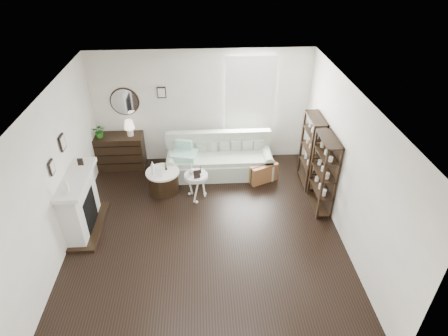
{
  "coord_description": "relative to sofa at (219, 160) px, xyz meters",
  "views": [
    {
      "loc": [
        0.01,
        -5.3,
        4.89
      ],
      "look_at": [
        0.38,
        0.8,
        0.92
      ],
      "focal_mm": 30.0,
      "sensor_mm": 36.0,
      "label": 1
    }
  ],
  "objects": [
    {
      "name": "shelf_unit_near",
      "position": [
        1.98,
        -1.42,
        0.49
      ],
      "size": [
        0.3,
        0.8,
        1.6
      ],
      "color": "black",
      "rests_on": "ground"
    },
    {
      "name": "room",
      "position": [
        0.38,
        0.63,
        1.29
      ],
      "size": [
        5.5,
        5.5,
        5.5
      ],
      "color": "black",
      "rests_on": "ground"
    },
    {
      "name": "quilt",
      "position": [
        -0.79,
        -0.12,
        0.24
      ],
      "size": [
        0.65,
        0.58,
        0.14
      ],
      "primitive_type": "cube",
      "rotation": [
        0.0,
        0.0,
        -0.26
      ],
      "color": "#268B61",
      "rests_on": "sofa"
    },
    {
      "name": "flask_ped",
      "position": [
        -0.61,
        -0.96,
        0.41
      ],
      "size": [
        0.14,
        0.14,
        0.26
      ],
      "primitive_type": null,
      "color": "silver",
      "rests_on": "pedestal_table"
    },
    {
      "name": "sofa",
      "position": [
        0.0,
        0.0,
        0.0
      ],
      "size": [
        2.42,
        0.84,
        0.94
      ],
      "color": "#A7B09D",
      "rests_on": "ground"
    },
    {
      "name": "potted_plant",
      "position": [
        -2.69,
        0.34,
        0.67
      ],
      "size": [
        0.3,
        0.26,
        0.32
      ],
      "primitive_type": "imported",
      "rotation": [
        0.0,
        0.0,
        0.02
      ],
      "color": "#23631C",
      "rests_on": "dresser"
    },
    {
      "name": "card_frame_drum",
      "position": [
        -1.29,
        -0.85,
        0.28
      ],
      "size": [
        0.15,
        0.07,
        0.19
      ],
      "primitive_type": "cube",
      "rotation": [
        -0.21,
        0.0,
        0.09
      ],
      "color": "white",
      "rests_on": "drum_table"
    },
    {
      "name": "drum_table",
      "position": [
        -1.24,
        -0.67,
        -0.06
      ],
      "size": [
        0.71,
        0.71,
        0.5
      ],
      "rotation": [
        0.0,
        0.0,
        -0.2
      ],
      "color": "black",
      "rests_on": "ground"
    },
    {
      "name": "dresser",
      "position": [
        -2.38,
        0.4,
        0.1
      ],
      "size": [
        1.24,
        0.53,
        0.82
      ],
      "color": "black",
      "rests_on": "ground"
    },
    {
      "name": "eiffel_drum",
      "position": [
        -1.16,
        -0.62,
        0.28
      ],
      "size": [
        0.13,
        0.13,
        0.19
      ],
      "primitive_type": null,
      "rotation": [
        0.0,
        0.0,
        -0.23
      ],
      "color": "black",
      "rests_on": "drum_table"
    },
    {
      "name": "suitcase",
      "position": [
        0.98,
        -0.46,
        -0.1
      ],
      "size": [
        0.68,
        0.46,
        0.43
      ],
      "primitive_type": "cube",
      "rotation": [
        0.0,
        0.0,
        0.41
      ],
      "color": "brown",
      "rests_on": "ground"
    },
    {
      "name": "pedestal_table",
      "position": [
        -0.53,
        -0.98,
        0.23
      ],
      "size": [
        0.49,
        0.49,
        0.59
      ],
      "rotation": [
        0.0,
        0.0,
        -0.04
      ],
      "color": "silver",
      "rests_on": "ground"
    },
    {
      "name": "card_frame_ped",
      "position": [
        -0.5,
        -1.11,
        0.37
      ],
      "size": [
        0.14,
        0.08,
        0.18
      ],
      "primitive_type": "cube",
      "rotation": [
        -0.21,
        0.0,
        0.23
      ],
      "color": "black",
      "rests_on": "pedestal_table"
    },
    {
      "name": "shelf_unit_far",
      "position": [
        1.98,
        -0.52,
        0.49
      ],
      "size": [
        0.3,
        0.8,
        1.6
      ],
      "color": "black",
      "rests_on": "ground"
    },
    {
      "name": "fireplace",
      "position": [
        -2.67,
        -1.78,
        0.23
      ],
      "size": [
        0.5,
        1.4,
        1.84
      ],
      "color": "silver",
      "rests_on": "ground"
    },
    {
      "name": "bottle_drum",
      "position": [
        -1.42,
        -0.75,
        0.33
      ],
      "size": [
        0.07,
        0.07,
        0.3
      ],
      "primitive_type": "cylinder",
      "color": "silver",
      "rests_on": "drum_table"
    },
    {
      "name": "table_lamp",
      "position": [
        -2.02,
        0.4,
        0.7
      ],
      "size": [
        0.26,
        0.26,
        0.38
      ],
      "primitive_type": null,
      "rotation": [
        0.0,
        0.0,
        0.09
      ],
      "color": "silver",
      "rests_on": "dresser"
    },
    {
      "name": "eiffel_ped",
      "position": [
        -0.43,
        -0.95,
        0.37
      ],
      "size": [
        0.11,
        0.11,
        0.18
      ],
      "primitive_type": null,
      "rotation": [
        0.0,
        0.0,
        -0.1
      ],
      "color": "black",
      "rests_on": "pedestal_table"
    }
  ]
}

